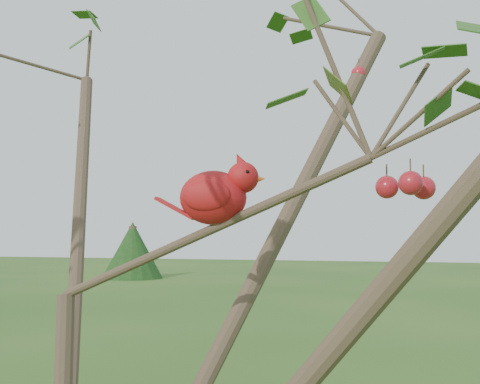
{
  "coord_description": "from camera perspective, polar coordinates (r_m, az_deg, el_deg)",
  "views": [
    {
      "loc": [
        0.6,
        -0.98,
        2.08
      ],
      "look_at": [
        0.31,
        0.08,
        2.15
      ],
      "focal_mm": 45.0,
      "sensor_mm": 36.0,
      "label": 1
    }
  ],
  "objects": [
    {
      "name": "cardinal",
      "position": [
        1.1,
        -2.21,
        -0.27
      ],
      "size": [
        0.21,
        0.11,
        0.14
      ],
      "rotation": [
        0.0,
        0.0,
        0.09
      ],
      "color": "#B7190F",
      "rests_on": "ground"
    },
    {
      "name": "crabapple_tree",
      "position": [
        1.11,
        -16.01,
        -1.3
      ],
      "size": [
        2.35,
        2.05,
        2.95
      ],
      "color": "#3D2D21",
      "rests_on": "ground"
    },
    {
      "name": "distant_trees",
      "position": [
        24.78,
        8.43,
        -5.17
      ],
      "size": [
        38.17,
        18.69,
        3.01
      ],
      "color": "#3D2D21",
      "rests_on": "ground"
    }
  ]
}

